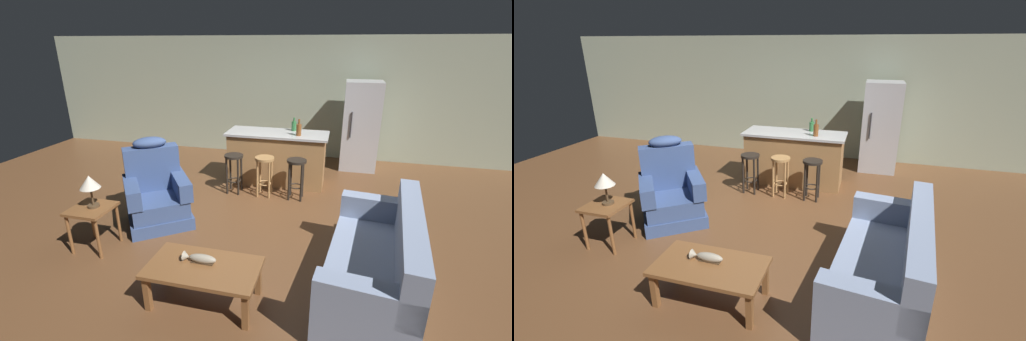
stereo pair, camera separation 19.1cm
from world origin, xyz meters
TOP-DOWN VIEW (x-y plane):
  - ground_plane at (0.00, 0.00)m, footprint 12.00×12.00m
  - back_wall at (0.00, 3.12)m, footprint 12.00×0.05m
  - coffee_table at (-0.10, -1.93)m, footprint 1.10×0.60m
  - fish_figurine at (-0.15, -1.88)m, footprint 0.34×0.10m
  - couch at (1.56, -1.36)m, footprint 1.06×1.99m
  - recliner_near_lamp at (-1.39, -0.51)m, footprint 1.18×1.18m
  - end_table at (-1.79, -1.35)m, footprint 0.48×0.48m
  - table_lamp at (-1.77, -1.33)m, footprint 0.24×0.24m
  - kitchen_island at (0.00, 1.35)m, footprint 1.80×0.70m
  - bar_stool_left at (-0.62, 0.72)m, footprint 0.32×0.32m
  - bar_stool_middle at (-0.09, 0.72)m, footprint 0.32×0.32m
  - bar_stool_right at (0.44, 0.72)m, footprint 0.32×0.32m
  - refrigerator at (1.47, 2.55)m, footprint 0.70×0.69m
  - bottle_tall_green at (0.39, 1.22)m, footprint 0.09×0.09m
  - bottle_short_amber at (0.26, 1.55)m, footprint 0.09×0.09m

SIDE VIEW (x-z plane):
  - ground_plane at x=0.00m, z-range 0.00..0.00m
  - couch at x=1.56m, z-range -0.13..0.81m
  - coffee_table at x=-0.10m, z-range 0.15..0.57m
  - recliner_near_lamp at x=-1.39m, z-range -0.18..1.02m
  - end_table at x=-1.79m, z-range 0.18..0.74m
  - fish_figurine at x=-0.15m, z-range 0.41..0.51m
  - bar_stool_left at x=-0.62m, z-range 0.13..0.81m
  - bar_stool_middle at x=-0.09m, z-range 0.13..0.81m
  - bar_stool_right at x=0.44m, z-range 0.13..0.81m
  - kitchen_island at x=0.00m, z-range 0.00..0.95m
  - table_lamp at x=-1.77m, z-range 0.66..1.07m
  - refrigerator at x=1.47m, z-range 0.00..1.76m
  - bottle_short_amber at x=0.26m, z-range 0.92..1.16m
  - bottle_tall_green at x=0.39m, z-range 0.92..1.20m
  - back_wall at x=0.00m, z-range 0.00..2.60m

